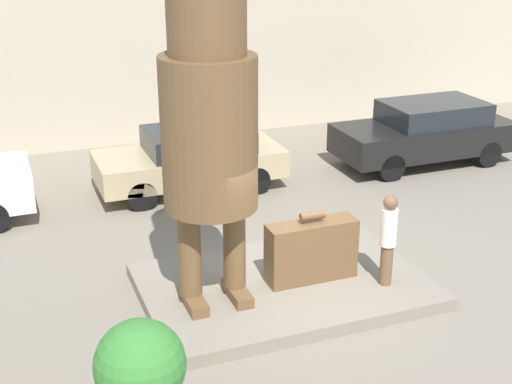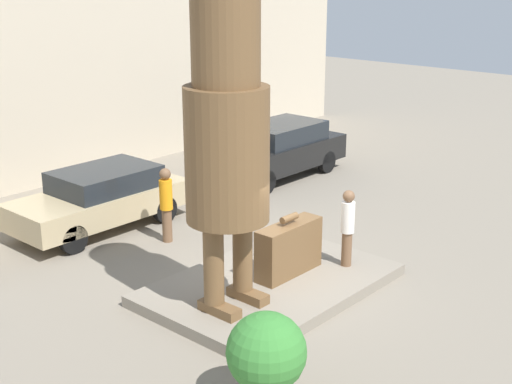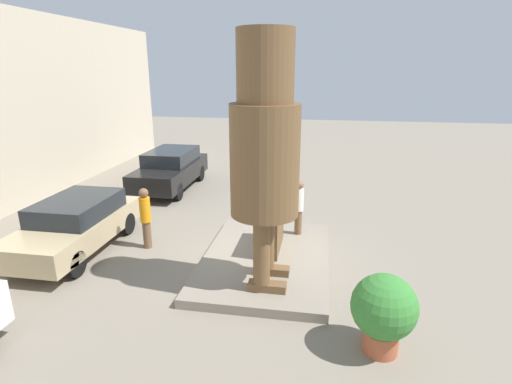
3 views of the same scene
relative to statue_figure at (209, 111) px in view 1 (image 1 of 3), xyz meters
name	(u,v)px [view 1 (image 1 of 3)]	position (x,y,z in m)	size (l,w,h in m)	color
ground_plane	(284,292)	(1.28, 0.13, -3.29)	(60.00, 60.00, 0.00)	gray
pedestal	(284,286)	(1.28, 0.13, -3.18)	(4.68, 3.11, 0.22)	gray
building_backdrop	(147,17)	(1.28, 9.49, 0.07)	(28.00, 0.60, 6.72)	beige
statue_figure	(209,111)	(0.00, 0.00, 0.00)	(1.42, 1.42, 5.25)	brown
giant_suitcase	(311,250)	(1.73, 0.05, -2.55)	(1.52, 0.45, 1.21)	brown
tourist	(388,236)	(2.80, -0.56, -2.21)	(0.27, 0.27, 1.57)	brown
parked_car_tan	(192,158)	(1.21, 5.29, -2.52)	(4.20, 1.80, 1.42)	tan
parked_car_black	(426,131)	(7.20, 4.94, -2.45)	(4.50, 1.82, 1.58)	black
planter_pot	(140,369)	(-1.66, -2.30, -2.46)	(1.13, 1.13, 1.45)	#AD5638
worker_hivis	(237,173)	(1.66, 3.50, -2.35)	(0.29, 0.29, 1.71)	brown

